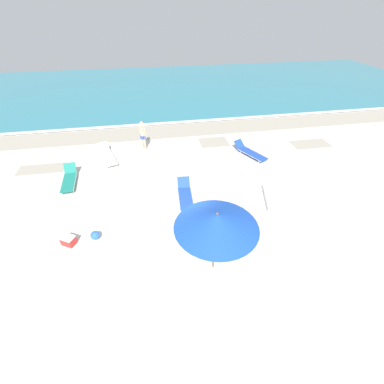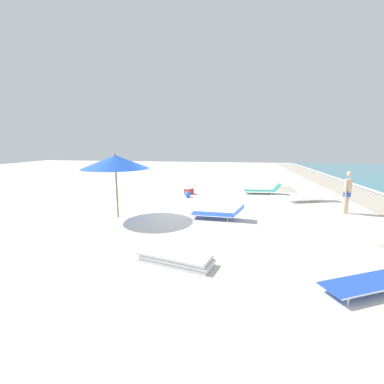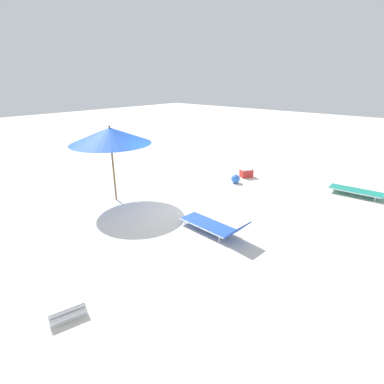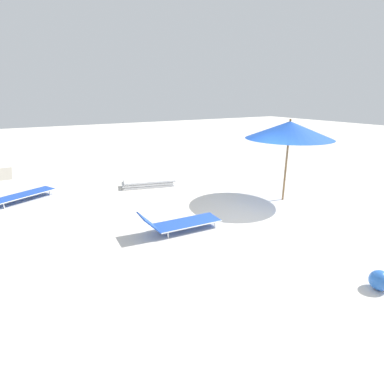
{
  "view_description": "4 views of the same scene",
  "coord_description": "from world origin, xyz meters",
  "px_view_note": "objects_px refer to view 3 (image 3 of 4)",
  "views": [
    {
      "loc": [
        -0.54,
        -7.51,
        7.45
      ],
      "look_at": [
        0.96,
        0.94,
        0.92
      ],
      "focal_mm": 24.0,
      "sensor_mm": 36.0,
      "label": 1
    },
    {
      "loc": [
        10.38,
        2.26,
        2.88
      ],
      "look_at": [
        0.15,
        0.6,
        0.92
      ],
      "focal_mm": 24.0,
      "sensor_mm": 36.0,
      "label": 2
    },
    {
      "loc": [
        6.49,
        6.02,
        3.91
      ],
      "look_at": [
        0.46,
        0.64,
        0.81
      ],
      "focal_mm": 28.0,
      "sensor_mm": 36.0,
      "label": 3
    },
    {
      "loc": [
        -5.16,
        4.83,
        3.18
      ],
      "look_at": [
        0.85,
        1.31,
        0.92
      ],
      "focal_mm": 28.0,
      "sensor_mm": 36.0,
      "label": 4
    }
  ],
  "objects_px": {
    "lounger_stack": "(58,287)",
    "beach_umbrella": "(110,136)",
    "beach_ball": "(236,179)",
    "sun_lounger_near_water_left": "(363,191)",
    "sun_lounger_beside_umbrella": "(214,225)",
    "cooler_box": "(246,173)"
  },
  "relations": [
    {
      "from": "sun_lounger_near_water_left",
      "to": "sun_lounger_beside_umbrella",
      "type": "bearing_deg",
      "value": -26.55
    },
    {
      "from": "lounger_stack",
      "to": "beach_umbrella",
      "type": "bearing_deg",
      "value": -123.47
    },
    {
      "from": "lounger_stack",
      "to": "sun_lounger_near_water_left",
      "type": "xyz_separation_m",
      "value": [
        -9.42,
        3.06,
        0.1
      ]
    },
    {
      "from": "beach_umbrella",
      "to": "sun_lounger_beside_umbrella",
      "type": "xyz_separation_m",
      "value": [
        -0.37,
        3.93,
        -1.96
      ]
    },
    {
      "from": "lounger_stack",
      "to": "cooler_box",
      "type": "xyz_separation_m",
      "value": [
        -8.64,
        -1.16,
        0.07
      ]
    },
    {
      "from": "beach_ball",
      "to": "lounger_stack",
      "type": "bearing_deg",
      "value": 7.86
    },
    {
      "from": "beach_ball",
      "to": "sun_lounger_beside_umbrella",
      "type": "bearing_deg",
      "value": 26.2
    },
    {
      "from": "beach_umbrella",
      "to": "beach_ball",
      "type": "bearing_deg",
      "value": 153.47
    },
    {
      "from": "beach_umbrella",
      "to": "cooler_box",
      "type": "distance_m",
      "value": 5.83
    },
    {
      "from": "sun_lounger_beside_umbrella",
      "to": "cooler_box",
      "type": "relative_size",
      "value": 3.35
    },
    {
      "from": "lounger_stack",
      "to": "sun_lounger_near_water_left",
      "type": "height_order",
      "value": "sun_lounger_near_water_left"
    },
    {
      "from": "sun_lounger_near_water_left",
      "to": "beach_umbrella",
      "type": "bearing_deg",
      "value": -50.74
    },
    {
      "from": "cooler_box",
      "to": "sun_lounger_near_water_left",
      "type": "bearing_deg",
      "value": -49.43
    },
    {
      "from": "lounger_stack",
      "to": "sun_lounger_beside_umbrella",
      "type": "xyz_separation_m",
      "value": [
        -3.89,
        0.8,
        0.1
      ]
    },
    {
      "from": "beach_umbrella",
      "to": "beach_ball",
      "type": "distance_m",
      "value": 5.05
    },
    {
      "from": "beach_ball",
      "to": "sun_lounger_near_water_left",
      "type": "bearing_deg",
      "value": 112.9
    },
    {
      "from": "sun_lounger_near_water_left",
      "to": "lounger_stack",
      "type": "bearing_deg",
      "value": -22.31
    },
    {
      "from": "lounger_stack",
      "to": "sun_lounger_beside_umbrella",
      "type": "height_order",
      "value": "sun_lounger_beside_umbrella"
    },
    {
      "from": "beach_umbrella",
      "to": "beach_ball",
      "type": "height_order",
      "value": "beach_umbrella"
    },
    {
      "from": "lounger_stack",
      "to": "cooler_box",
      "type": "distance_m",
      "value": 8.72
    },
    {
      "from": "sun_lounger_beside_umbrella",
      "to": "sun_lounger_near_water_left",
      "type": "distance_m",
      "value": 5.97
    },
    {
      "from": "lounger_stack",
      "to": "cooler_box",
      "type": "height_order",
      "value": "cooler_box"
    }
  ]
}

